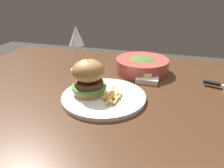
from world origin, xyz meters
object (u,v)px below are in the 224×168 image
object	(u,v)px
butter_dish	(148,79)
wine_glass	(76,38)
main_plate	(104,97)
soup_bowl	(142,65)
burger_sandwich	(89,77)

from	to	relation	value
butter_dish	wine_glass	bearing A→B (deg)	172.38
main_plate	wine_glass	xyz separation A→B (m)	(-0.19, 0.23, 0.14)
main_plate	soup_bowl	bearing A→B (deg)	73.73
wine_glass	soup_bowl	world-z (taller)	wine_glass
soup_bowl	burger_sandwich	bearing A→B (deg)	-115.61
main_plate	soup_bowl	world-z (taller)	soup_bowl
burger_sandwich	wine_glass	world-z (taller)	wine_glass
burger_sandwich	butter_dish	size ratio (longest dim) A/B	1.55
wine_glass	butter_dish	xyz separation A→B (m)	(0.31, -0.04, -0.13)
soup_bowl	butter_dish	bearing A→B (deg)	-68.18
wine_glass	butter_dish	world-z (taller)	wine_glass
main_plate	soup_bowl	xyz separation A→B (m)	(0.08, 0.28, 0.02)
main_plate	wine_glass	size ratio (longest dim) A/B	1.44
burger_sandwich	wine_glass	xyz separation A→B (m)	(-0.14, 0.22, 0.07)
wine_glass	burger_sandwich	bearing A→B (deg)	-57.72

